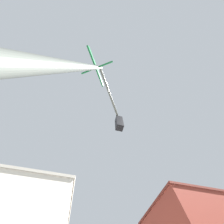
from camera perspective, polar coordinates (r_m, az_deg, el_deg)
traffic_signal_near at (r=3.01m, az=-2.13°, el=5.01°), size 1.83×2.58×5.75m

